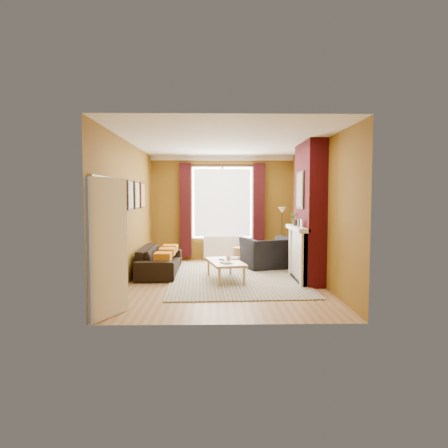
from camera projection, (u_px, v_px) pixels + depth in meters
The scene contains 12 objects.
ground at pixel (224, 281), 8.12m from camera, with size 5.50×5.50×0.00m, color #996E45.
room_walls at pixel (254, 213), 8.31m from camera, with size 3.82×5.54×2.83m.
striped_rug at pixel (235, 278), 8.40m from camera, with size 2.86×3.86×0.02m.
sofa at pixel (160, 260), 8.89m from camera, with size 2.07×0.81×0.60m, color black.
armchair at pixel (268, 253), 9.52m from camera, with size 1.14×1.00×0.74m, color black.
coffee_table at pixel (225, 263), 8.15m from camera, with size 0.85×1.32×0.41m.
wicker_stool at pixel (239, 256), 10.18m from camera, with size 0.45×0.45×0.42m.
floor_lamp at pixel (282, 219), 10.35m from camera, with size 0.22×0.22×1.45m.
book_a at pixel (222, 263), 7.82m from camera, with size 0.18×0.24×0.02m, color #999999.
book_b at pixel (228, 258), 8.49m from camera, with size 0.23×0.32×0.02m, color #999999.
mug at pixel (228, 259), 8.16m from camera, with size 0.10×0.10×0.09m, color #999999.
tv_remote at pixel (222, 259), 8.27m from camera, with size 0.13×0.15×0.02m.
Camera 1 is at (-0.16, -8.01, 1.73)m, focal length 32.00 mm.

